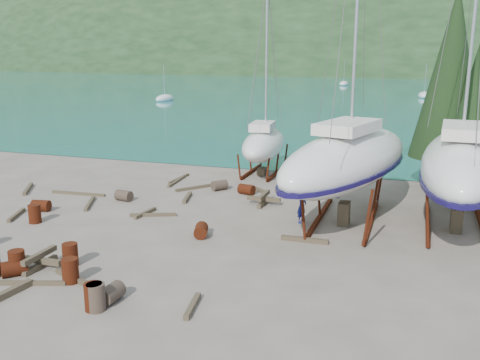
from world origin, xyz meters
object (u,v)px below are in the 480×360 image
(large_sailboat_far, at_px, (461,164))
(small_sailboat_shore, at_px, (264,144))
(large_sailboat_near, at_px, (348,159))
(worker, at_px, (302,206))

(large_sailboat_far, xyz_separation_m, small_sailboat_shore, (-11.36, 7.79, -0.97))
(small_sailboat_shore, bearing_deg, large_sailboat_near, -57.83)
(large_sailboat_near, height_order, large_sailboat_far, large_sailboat_near)
(large_sailboat_near, relative_size, small_sailboat_shore, 1.52)
(large_sailboat_far, bearing_deg, worker, -165.04)
(small_sailboat_shore, bearing_deg, worker, -69.42)
(small_sailboat_shore, height_order, worker, small_sailboat_shore)
(large_sailboat_near, relative_size, large_sailboat_far, 1.02)
(large_sailboat_far, distance_m, worker, 7.31)
(large_sailboat_far, bearing_deg, large_sailboat_near, -170.56)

